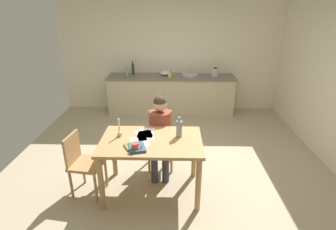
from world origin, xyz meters
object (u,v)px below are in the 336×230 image
at_px(chair_side_empty, 83,162).
at_px(wine_glass_near_sink, 174,70).
at_px(sink_unit, 190,75).
at_px(wine_glass_by_kettle, 169,70).
at_px(book_cookery, 133,146).
at_px(person_seated, 160,130).
at_px(bottle_vinegar, 133,69).
at_px(bottle_oil, 127,72).
at_px(teacup_on_counter, 170,76).
at_px(chair_at_table, 160,136).
at_px(book_magazine, 137,148).
at_px(dining_table, 151,148).
at_px(stovetop_kettle, 215,72).
at_px(wine_bottle_on_table, 179,128).
at_px(mixing_bowl, 165,73).
at_px(candlestick, 119,131).
at_px(coffee_mug, 135,147).

bearing_deg(chair_side_empty, wine_glass_near_sink, 69.22).
height_order(sink_unit, wine_glass_by_kettle, sink_unit).
bearing_deg(book_cookery, sink_unit, 46.81).
height_order(person_seated, bottle_vinegar, bottle_vinegar).
xyz_separation_m(bottle_oil, teacup_on_counter, (0.98, -0.09, -0.06)).
xyz_separation_m(chair_at_table, wine_glass_by_kettle, (0.08, 2.42, 0.50)).
xyz_separation_m(bottle_vinegar, wine_glass_by_kettle, (0.83, 0.05, -0.03)).
xyz_separation_m(person_seated, book_magazine, (-0.24, -0.74, 0.13)).
distance_m(dining_table, teacup_on_counter, 2.81).
bearing_deg(stovetop_kettle, dining_table, -112.57).
bearing_deg(wine_glass_near_sink, sink_unit, -21.36).
height_order(chair_side_empty, book_cookery, chair_side_empty).
distance_m(wine_bottle_on_table, mixing_bowl, 2.91).
distance_m(chair_at_table, candlestick, 0.84).
xyz_separation_m(dining_table, wine_bottle_on_table, (0.36, 0.11, 0.24)).
xyz_separation_m(mixing_bowl, stovetop_kettle, (1.15, -0.07, 0.05)).
bearing_deg(chair_side_empty, bottle_oil, 87.55).
relative_size(bottle_oil, wine_glass_by_kettle, 1.59).
bearing_deg(bottle_vinegar, wine_bottle_on_table, -70.68).
bearing_deg(bottle_vinegar, candlestick, -85.23).
height_order(coffee_mug, candlestick, candlestick).
height_order(dining_table, teacup_on_counter, teacup_on_counter).
distance_m(dining_table, chair_side_empty, 0.93).
bearing_deg(wine_glass_near_sink, candlestick, -103.13).
bearing_deg(sink_unit, chair_at_table, -103.91).
height_order(chair_side_empty, mixing_bowl, mixing_bowl).
bearing_deg(coffee_mug, person_seated, 72.43).
height_order(chair_at_table, chair_side_empty, chair_at_table).
bearing_deg(person_seated, mixing_bowl, 90.31).
bearing_deg(wine_glass_by_kettle, dining_table, -93.04).
height_order(bottle_vinegar, mixing_bowl, bottle_vinegar).
relative_size(coffee_mug, mixing_bowl, 0.56).
xyz_separation_m(candlestick, wine_glass_by_kettle, (0.59, 2.99, 0.15)).
relative_size(person_seated, bottle_oil, 4.89).
xyz_separation_m(candlestick, book_cookery, (0.22, -0.27, -0.06)).
distance_m(candlestick, mixing_bowl, 2.95).
height_order(person_seated, mixing_bowl, person_seated).
height_order(wine_glass_near_sink, teacup_on_counter, wine_glass_near_sink).
bearing_deg(teacup_on_counter, stovetop_kettle, 8.31).
relative_size(dining_table, wine_glass_by_kettle, 8.46).
xyz_separation_m(dining_table, wine_glass_by_kettle, (0.16, 3.09, 0.34)).
height_order(book_magazine, teacup_on_counter, teacup_on_counter).
distance_m(chair_at_table, wine_bottle_on_table, 0.74).
height_order(stovetop_kettle, wine_glass_near_sink, stovetop_kettle).
xyz_separation_m(chair_side_empty, bottle_oil, (0.12, 2.91, 0.53)).
height_order(coffee_mug, stovetop_kettle, stovetop_kettle).
distance_m(candlestick, sink_unit, 3.04).
xyz_separation_m(chair_at_table, sink_unit, (0.56, 2.28, 0.42)).
relative_size(book_magazine, wine_glass_by_kettle, 1.52).
relative_size(chair_at_table, book_cookery, 4.47).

